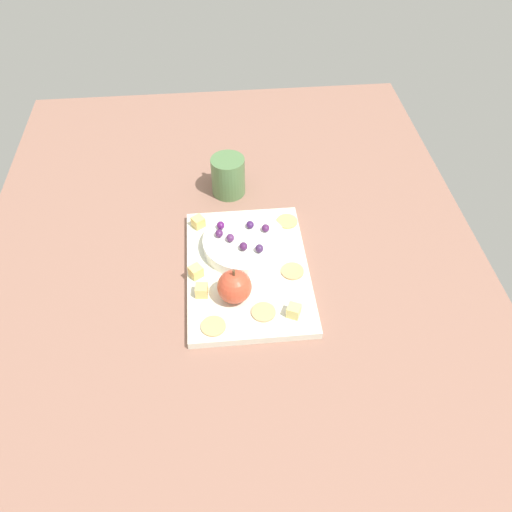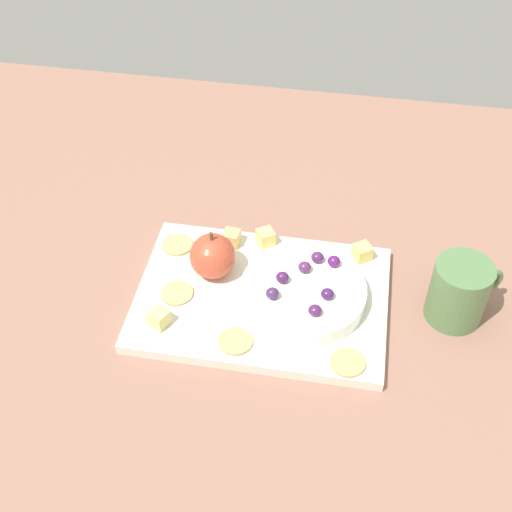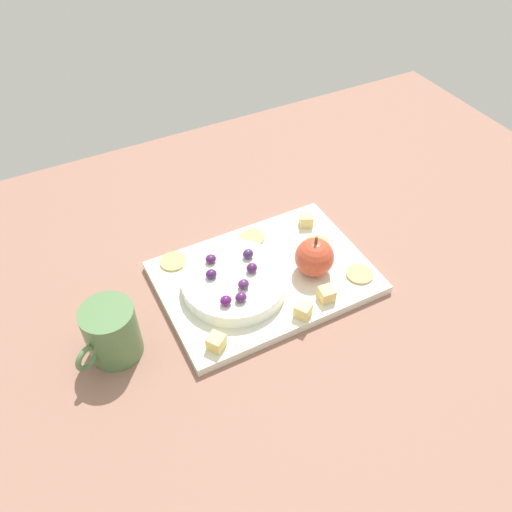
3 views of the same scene
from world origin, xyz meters
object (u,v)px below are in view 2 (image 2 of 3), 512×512
Objects in this scene: cheese_cube_2 at (231,238)px; apple_whole at (213,254)px; grape_2 at (327,294)px; grape_1 at (315,310)px; grape_3 at (334,261)px; cracker_3 at (177,293)px; platter at (263,299)px; cracker_0 at (348,362)px; cracker_2 at (236,341)px; grape_0 at (272,293)px; grape_5 at (283,277)px; cracker_1 at (177,245)px; cheese_cube_0 at (362,252)px; cheese_cube_3 at (159,318)px; serving_dish at (303,293)px; cup at (459,292)px; grape_4 at (304,268)px; grape_6 at (317,257)px; cheese_cube_1 at (266,237)px.

apple_whole is at bearing -103.66° from cheese_cube_2.
cheese_cube_2 is 1.28× the size of grape_2.
grape_3 reaches higher than grape_1.
grape_3 is (20.80, 6.74, 3.14)cm from cracker_3.
grape_2 is at bearing -92.74° from grape_3.
apple_whole is (-7.60, 3.44, 4.04)cm from platter.
cracker_0 and cracker_2 have the same top height.
grape_0 is 1.00× the size of grape_5.
cracker_1 is 18.19cm from grape_5.
cheese_cube_2 is (-19.17, -0.31, 0.00)cm from cheese_cube_0.
cheese_cube_0 is 0.51× the size of cracker_1.
cracker_2 is (-2.11, -8.70, 1.01)cm from platter.
apple_whole reaches higher than grape_1.
cheese_cube_3 is at bearing -111.14° from cheese_cube_2.
serving_dish is 12.01cm from cracker_0.
cup is (18.49, 6.70, -0.26)cm from grape_1.
cracker_0 is at bearing -77.15° from grape_3.
grape_3 is (3.60, 4.63, 2.08)cm from serving_dish.
cheese_cube_2 reaches higher than cracker_3.
cheese_cube_3 is 1.28× the size of grape_4.
grape_0 is 1.00× the size of grape_6.
grape_0 is (14.31, 4.90, 2.21)cm from cheese_cube_3.
apple_whole is 21.56cm from cheese_cube_0.
platter is 19.18× the size of grape_5.
grape_6 is at bearing 56.53° from grape_0.
cracker_1 is 20.00cm from cracker_2.
grape_2 is (7.15, 1.23, -0.09)cm from grape_0.
platter is 9.61cm from grape_1.
cheese_cube_0 is (12.98, 9.53, 1.96)cm from platter.
platter is 14.96× the size of cheese_cube_0.
grape_4 is (5.28, 2.79, 4.12)cm from platter.
cracker_2 is at bearing -158.58° from cup.
cheese_cube_1 is 0.51× the size of cracker_0.
grape_1 is at bearing -45.01° from grape_5.
platter is 7.60× the size of cracker_3.
serving_dish is at bearing 7.01° from cracker_3.
grape_1 is 9.62cm from grape_6.
grape_3 reaches higher than cracker_2.
grape_4 is at bearing -48.68° from cheese_cube_1.
grape_1 and grape_2 have the same top height.
serving_dish is 9.52× the size of grape_3.
serving_dish is 17.37cm from cracker_3.
grape_0 reaches higher than cracker_3.
cheese_cube_2 reaches higher than cracker_2.
grape_0 is at bearing -123.47° from grape_6.
grape_2 is at bearing 9.77° from grape_0.
serving_dish is at bearing -8.10° from grape_5.
cracker_2 is at bearing -53.54° from cracker_1.
cracker_2 is 16.82cm from grape_6.
grape_5 is (14.26, 2.54, 3.14)cm from cracker_3.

